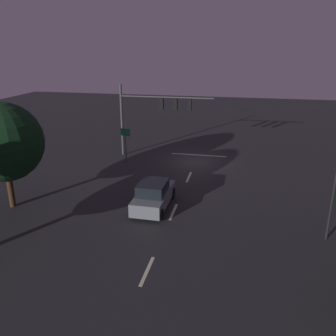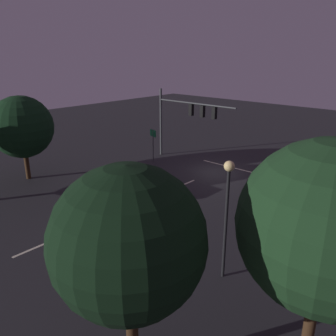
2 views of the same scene
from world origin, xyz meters
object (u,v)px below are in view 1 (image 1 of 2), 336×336
at_px(car_approaching, 153,195).
at_px(route_sign, 125,138).
at_px(tree_right_near, 3,142).
at_px(traffic_signal_assembly, 155,109).

height_order(car_approaching, route_sign, route_sign).
height_order(car_approaching, tree_right_near, tree_right_near).
xyz_separation_m(car_approaching, route_sign, (4.47, -8.11, 1.33)).
distance_m(car_approaching, route_sign, 9.35).
distance_m(route_sign, tree_right_near, 10.81).
height_order(route_sign, tree_right_near, tree_right_near).
distance_m(traffic_signal_assembly, route_sign, 3.62).
relative_size(car_approaching, tree_right_near, 0.68).
relative_size(traffic_signal_assembly, route_sign, 2.76).
bearing_deg(car_approaching, route_sign, -61.14).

